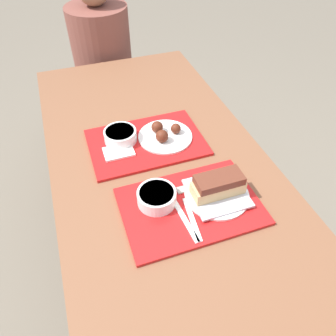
% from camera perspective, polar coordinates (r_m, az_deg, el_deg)
% --- Properties ---
extents(ground_plane, '(12.00, 12.00, 0.00)m').
position_cam_1_polar(ground_plane, '(1.78, -0.46, -17.19)').
color(ground_plane, '#706656').
extents(picnic_table, '(0.80, 1.81, 0.73)m').
position_cam_1_polar(picnic_table, '(1.26, -0.62, -3.19)').
color(picnic_table, brown).
rests_on(picnic_table, ground_plane).
extents(picnic_bench_far, '(0.76, 0.28, 0.45)m').
position_cam_1_polar(picnic_bench_far, '(2.29, -9.89, 12.20)').
color(picnic_bench_far, brown).
rests_on(picnic_bench_far, ground_plane).
extents(tray_near, '(0.45, 0.31, 0.01)m').
position_cam_1_polar(tray_near, '(1.08, 3.93, -6.63)').
color(tray_near, red).
rests_on(tray_near, picnic_table).
extents(tray_far, '(0.45, 0.31, 0.01)m').
position_cam_1_polar(tray_far, '(1.30, -3.80, 4.49)').
color(tray_far, red).
rests_on(tray_far, picnic_table).
extents(bowl_coleslaw_near, '(0.13, 0.13, 0.05)m').
position_cam_1_polar(bowl_coleslaw_near, '(1.06, -1.98, -4.98)').
color(bowl_coleslaw_near, white).
rests_on(bowl_coleslaw_near, tray_near).
extents(brisket_sandwich_plate, '(0.22, 0.22, 0.09)m').
position_cam_1_polar(brisket_sandwich_plate, '(1.08, 8.65, -3.58)').
color(brisket_sandwich_plate, white).
rests_on(brisket_sandwich_plate, tray_near).
extents(plastic_fork_near, '(0.03, 0.17, 0.00)m').
position_cam_1_polar(plastic_fork_near, '(1.03, 3.07, -9.19)').
color(plastic_fork_near, white).
rests_on(plastic_fork_near, tray_near).
extents(plastic_knife_near, '(0.03, 0.17, 0.00)m').
position_cam_1_polar(plastic_knife_near, '(1.03, 4.22, -8.85)').
color(plastic_knife_near, white).
rests_on(plastic_knife_near, tray_near).
extents(condiment_packet, '(0.04, 0.03, 0.01)m').
position_cam_1_polar(condiment_packet, '(1.11, 2.42, -3.80)').
color(condiment_packet, '#A59E93').
rests_on(condiment_packet, tray_near).
extents(bowl_coleslaw_far, '(0.13, 0.13, 0.05)m').
position_cam_1_polar(bowl_coleslaw_far, '(1.30, -8.32, 5.68)').
color(bowl_coleslaw_far, white).
rests_on(bowl_coleslaw_far, tray_far).
extents(wings_plate_far, '(0.22, 0.22, 0.06)m').
position_cam_1_polar(wings_plate_far, '(1.31, -0.63, 5.93)').
color(wings_plate_far, white).
rests_on(wings_plate_far, tray_far).
extents(napkin_far, '(0.11, 0.08, 0.01)m').
position_cam_1_polar(napkin_far, '(1.26, -8.58, 2.82)').
color(napkin_far, white).
rests_on(napkin_far, tray_far).
extents(person_seated_across, '(0.35, 0.35, 0.68)m').
position_cam_1_polar(person_seated_across, '(2.12, -11.58, 20.20)').
color(person_seated_across, brown).
rests_on(person_seated_across, picnic_bench_far).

